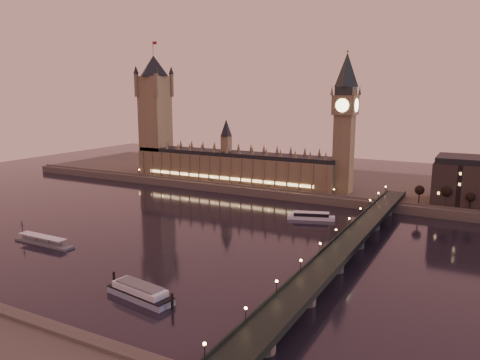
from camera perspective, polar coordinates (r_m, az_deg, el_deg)
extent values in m
plane|color=black|center=(275.76, -5.95, -6.34)|extent=(700.00, 700.00, 0.00)
cube|color=#423D35|center=(407.98, 10.77, -0.42)|extent=(560.00, 130.00, 6.00)
cube|color=brown|center=(392.88, -0.91, 1.41)|extent=(180.00, 26.00, 22.00)
cube|color=black|center=(391.03, -0.92, 3.24)|extent=(180.00, 22.00, 3.20)
cube|color=#FFCC7F|center=(382.37, -1.89, 0.24)|extent=(153.00, 0.25, 2.20)
cube|color=brown|center=(433.49, -10.25, 6.52)|extent=(22.00, 22.00, 88.00)
cone|color=black|center=(432.95, -10.50, 13.53)|extent=(31.68, 31.68, 18.00)
cylinder|color=black|center=(433.98, -10.56, 15.50)|extent=(0.44, 0.44, 12.00)
cube|color=maroon|center=(433.02, -10.35, 16.12)|extent=(4.00, 0.15, 2.50)
cube|color=brown|center=(354.45, 12.49, 3.08)|extent=(13.00, 13.00, 58.00)
cube|color=brown|center=(351.60, 12.73, 8.90)|extent=(16.00, 16.00, 14.00)
cylinder|color=#FFEAA5|center=(343.74, 12.35, 8.88)|extent=(9.60, 0.35, 9.60)
cylinder|color=#FFEAA5|center=(353.91, 11.44, 8.96)|extent=(0.35, 9.60, 9.60)
cube|color=black|center=(351.47, 12.79, 10.53)|extent=(13.00, 13.00, 6.00)
cone|color=black|center=(351.79, 12.90, 12.97)|extent=(17.68, 17.68, 24.00)
sphere|color=gold|center=(352.59, 12.99, 15.08)|extent=(2.00, 2.00, 2.00)
cube|color=black|center=(236.25, 12.98, -7.48)|extent=(13.00, 260.00, 2.00)
cube|color=black|center=(237.40, 11.52, -6.95)|extent=(0.60, 260.00, 1.00)
cube|color=black|center=(234.34, 14.49, -7.32)|extent=(0.60, 260.00, 1.00)
cylinder|color=black|center=(335.97, 21.16, -2.06)|extent=(0.70, 0.70, 9.00)
sphere|color=black|center=(335.02, 21.22, -1.27)|extent=(6.00, 6.00, 6.00)
cylinder|color=black|center=(334.62, 23.68, -2.29)|extent=(0.70, 0.70, 9.00)
sphere|color=black|center=(333.66, 23.74, -1.50)|extent=(6.00, 6.00, 6.00)
cylinder|color=black|center=(333.91, 26.21, -2.52)|extent=(0.70, 0.70, 9.00)
sphere|color=black|center=(332.96, 26.28, -1.73)|extent=(6.00, 6.00, 6.00)
cube|color=silver|center=(304.10, 8.65, -4.56)|extent=(30.48, 15.87, 2.20)
cube|color=black|center=(303.53, 8.66, -4.16)|extent=(22.72, 12.24, 2.20)
cube|color=silver|center=(303.20, 8.67, -3.92)|extent=(23.38, 12.68, 0.40)
cube|color=#8895AD|center=(194.77, -12.09, -13.61)|extent=(31.69, 13.42, 2.49)
cube|color=black|center=(194.17, -12.11, -13.21)|extent=(31.69, 13.42, 0.48)
cube|color=silver|center=(193.57, -12.12, -12.81)|extent=(25.85, 11.56, 2.49)
cube|color=#595B5E|center=(192.95, -12.14, -12.38)|extent=(21.91, 10.00, 0.67)
cylinder|color=black|center=(207.17, -15.10, -11.62)|extent=(1.06, 1.06, 6.52)
cylinder|color=black|center=(182.90, -8.27, -14.46)|extent=(1.06, 1.06, 6.52)
cube|color=#595B5E|center=(274.54, -22.78, -7.11)|extent=(39.35, 6.56, 1.12)
cube|color=silver|center=(274.19, -22.96, -6.33)|extent=(31.85, 5.62, 0.28)
cylinder|color=black|center=(286.04, -25.00, -5.48)|extent=(0.37, 0.37, 9.37)
cylinder|color=black|center=(285.43, -25.04, -5.03)|extent=(3.75, 0.22, 0.22)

